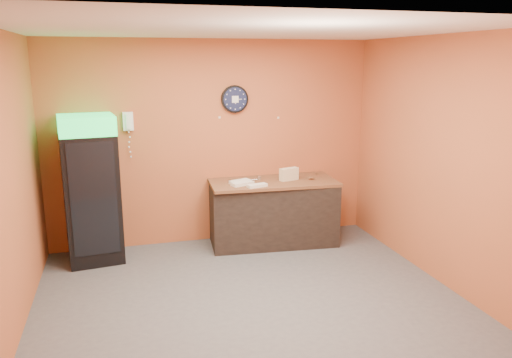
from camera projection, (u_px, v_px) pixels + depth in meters
name	position (u px, v px, depth m)	size (l,w,h in m)	color
floor	(250.00, 300.00, 5.37)	(4.50, 4.50, 0.00)	#47474C
back_wall	(213.00, 143.00, 6.91)	(4.50, 0.02, 2.80)	#B65A33
left_wall	(7.00, 188.00, 4.45)	(0.02, 4.00, 2.80)	#B65A33
right_wall	(442.00, 162.00, 5.63)	(0.02, 4.00, 2.80)	#B65A33
ceiling	(249.00, 29.00, 4.72)	(4.50, 4.00, 0.02)	white
beverage_cooler	(91.00, 192.00, 6.23)	(0.73, 0.73, 1.87)	black
prep_counter	(273.00, 213.00, 6.98)	(1.72, 0.76, 0.86)	black
wall_clock	(235.00, 99.00, 6.83)	(0.38, 0.06, 0.38)	black
wall_phone	(128.00, 121.00, 6.49)	(0.13, 0.11, 0.24)	white
butcher_paper	(273.00, 182.00, 6.88)	(1.74, 0.82, 0.04)	brown
sub_roll_stack	(289.00, 174.00, 6.87)	(0.29, 0.17, 0.17)	beige
wrapped_sandwich_left	(243.00, 184.00, 6.61)	(0.30, 0.12, 0.04)	silver
wrapped_sandwich_mid	(257.00, 186.00, 6.52)	(0.26, 0.10, 0.04)	silver
wrapped_sandwich_right	(240.00, 182.00, 6.73)	(0.29, 0.11, 0.04)	silver
kitchen_tool	(259.00, 178.00, 6.89)	(0.05, 0.05, 0.05)	silver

